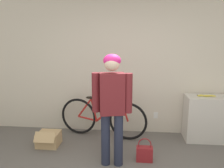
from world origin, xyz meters
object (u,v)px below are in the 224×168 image
(handbag, at_px, (144,153))
(cardboard_box, at_px, (49,139))
(bicycle, at_px, (102,118))
(banana, at_px, (206,96))
(person, at_px, (112,100))

(handbag, distance_m, cardboard_box, 1.66)
(cardboard_box, bearing_deg, handbag, -11.95)
(bicycle, bearing_deg, handbag, -36.31)
(bicycle, xyz_separation_m, banana, (1.85, 0.05, 0.46))
(bicycle, distance_m, banana, 1.91)
(banana, xyz_separation_m, handbag, (-1.10, -0.84, -0.71))
(person, distance_m, banana, 1.86)
(bicycle, distance_m, handbag, 1.12)
(bicycle, xyz_separation_m, handbag, (0.75, -0.79, -0.25))
(bicycle, distance_m, cardboard_box, 1.02)
(banana, relative_size, cardboard_box, 0.84)
(person, relative_size, cardboard_box, 4.09)
(person, bearing_deg, cardboard_box, 145.79)
(banana, xyz_separation_m, cardboard_box, (-2.73, -0.49, -0.71))
(banana, bearing_deg, bicycle, -178.56)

